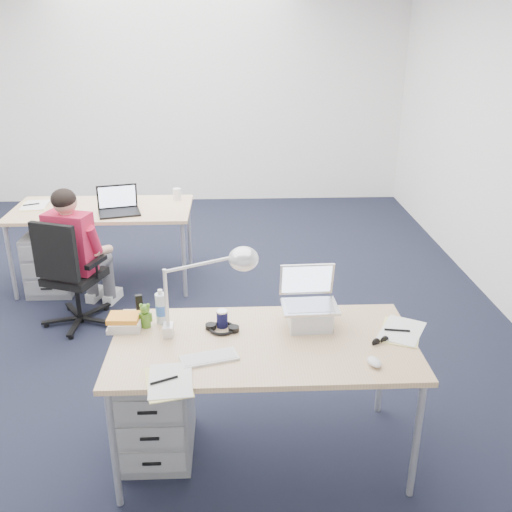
# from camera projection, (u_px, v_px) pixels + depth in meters

# --- Properties ---
(floor) EXTENTS (7.00, 7.00, 0.00)m
(floor) POSITION_uv_depth(u_px,v_px,m) (147.00, 321.00, 4.71)
(floor) COLOR black
(floor) RESTS_ON ground
(room) EXTENTS (6.02, 7.02, 2.80)m
(room) POSITION_uv_depth(u_px,v_px,m) (130.00, 109.00, 4.06)
(room) COLOR white
(room) RESTS_ON ground
(desk_near) EXTENTS (1.60, 0.80, 0.73)m
(desk_near) POSITION_uv_depth(u_px,v_px,m) (263.00, 349.00, 3.01)
(desk_near) COLOR tan
(desk_near) RESTS_ON ground
(desk_far) EXTENTS (1.60, 0.80, 0.73)m
(desk_far) POSITION_uv_depth(u_px,v_px,m) (102.00, 213.00, 5.17)
(desk_far) COLOR tan
(desk_far) RESTS_ON ground
(office_chair) EXTENTS (0.75, 0.75, 0.92)m
(office_chair) POSITION_uv_depth(u_px,v_px,m) (75.00, 295.00, 4.57)
(office_chair) COLOR black
(office_chair) RESTS_ON ground
(seated_person) EXTENTS (0.47, 0.68, 1.12)m
(seated_person) POSITION_uv_depth(u_px,v_px,m) (80.00, 253.00, 4.60)
(seated_person) COLOR #BB1A3B
(seated_person) RESTS_ON ground
(drawer_pedestal_near) EXTENTS (0.40, 0.50, 0.55)m
(drawer_pedestal_near) POSITION_uv_depth(u_px,v_px,m) (156.00, 409.00, 3.20)
(drawer_pedestal_near) COLOR #939698
(drawer_pedestal_near) RESTS_ON ground
(drawer_pedestal_far) EXTENTS (0.40, 0.50, 0.55)m
(drawer_pedestal_far) POSITION_uv_depth(u_px,v_px,m) (53.00, 261.00, 5.18)
(drawer_pedestal_far) COLOR #939698
(drawer_pedestal_far) RESTS_ON ground
(silver_laptop) EXTENTS (0.31, 0.25, 0.32)m
(silver_laptop) POSITION_uv_depth(u_px,v_px,m) (310.00, 300.00, 3.09)
(silver_laptop) COLOR silver
(silver_laptop) RESTS_ON desk_near
(wireless_keyboard) EXTENTS (0.31, 0.19, 0.01)m
(wireless_keyboard) POSITION_uv_depth(u_px,v_px,m) (209.00, 358.00, 2.84)
(wireless_keyboard) COLOR white
(wireless_keyboard) RESTS_ON desk_near
(computer_mouse) EXTENTS (0.08, 0.11, 0.03)m
(computer_mouse) POSITION_uv_depth(u_px,v_px,m) (374.00, 362.00, 2.79)
(computer_mouse) COLOR white
(computer_mouse) RESTS_ON desk_near
(headphones) EXTENTS (0.22, 0.19, 0.03)m
(headphones) POSITION_uv_depth(u_px,v_px,m) (222.00, 327.00, 3.10)
(headphones) COLOR black
(headphones) RESTS_ON desk_near
(can_koozie) EXTENTS (0.07, 0.07, 0.10)m
(can_koozie) POSITION_uv_depth(u_px,v_px,m) (222.00, 319.00, 3.13)
(can_koozie) COLOR #13133C
(can_koozie) RESTS_ON desk_near
(water_bottle) EXTENTS (0.08, 0.08, 0.20)m
(water_bottle) POSITION_uv_depth(u_px,v_px,m) (161.00, 306.00, 3.15)
(water_bottle) COLOR silver
(water_bottle) RESTS_ON desk_near
(bear_figurine) EXTENTS (0.09, 0.08, 0.14)m
(bear_figurine) POSITION_uv_depth(u_px,v_px,m) (145.00, 315.00, 3.12)
(bear_figurine) COLOR #38741F
(bear_figurine) RESTS_ON desk_near
(book_stack) EXTENTS (0.20, 0.16, 0.08)m
(book_stack) POSITION_uv_depth(u_px,v_px,m) (124.00, 322.00, 3.11)
(book_stack) COLOR silver
(book_stack) RESTS_ON desk_near
(cordless_phone) EXTENTS (0.04, 0.03, 0.14)m
(cordless_phone) POSITION_uv_depth(u_px,v_px,m) (139.00, 306.00, 3.21)
(cordless_phone) COLOR black
(cordless_phone) RESTS_ON desk_near
(papers_left) EXTENTS (0.24, 0.31, 0.01)m
(papers_left) POSITION_uv_depth(u_px,v_px,m) (168.00, 382.00, 2.65)
(papers_left) COLOR #F4E88D
(papers_left) RESTS_ON desk_near
(papers_right) EXTENTS (0.32, 0.35, 0.01)m
(papers_right) POSITION_uv_depth(u_px,v_px,m) (400.00, 332.00, 3.08)
(papers_right) COLOR #F4E88D
(papers_right) RESTS_ON desk_near
(sunglasses) EXTENTS (0.11, 0.08, 0.02)m
(sunglasses) POSITION_uv_depth(u_px,v_px,m) (380.00, 341.00, 2.98)
(sunglasses) COLOR black
(sunglasses) RESTS_ON desk_near
(desk_lamp) EXTENTS (0.48, 0.25, 0.52)m
(desk_lamp) POSITION_uv_depth(u_px,v_px,m) (196.00, 291.00, 2.97)
(desk_lamp) COLOR silver
(desk_lamp) RESTS_ON desk_near
(dark_laptop) EXTENTS (0.42, 0.42, 0.25)m
(dark_laptop) POSITION_uv_depth(u_px,v_px,m) (118.00, 200.00, 4.95)
(dark_laptop) COLOR black
(dark_laptop) RESTS_ON desk_far
(far_cup) EXTENTS (0.09, 0.09, 0.11)m
(far_cup) POSITION_uv_depth(u_px,v_px,m) (177.00, 194.00, 5.38)
(far_cup) COLOR white
(far_cup) RESTS_ON desk_far
(far_papers) EXTENTS (0.25, 0.33, 0.01)m
(far_papers) POSITION_uv_depth(u_px,v_px,m) (34.00, 206.00, 5.21)
(far_papers) COLOR white
(far_papers) RESTS_ON desk_far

